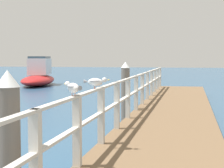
{
  "coord_description": "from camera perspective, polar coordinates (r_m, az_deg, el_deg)",
  "views": [
    {
      "loc": [
        0.55,
        0.07,
        2.2
      ],
      "look_at": [
        -1.8,
        11.15,
        1.38
      ],
      "focal_mm": 59.68,
      "sensor_mm": 36.0,
      "label": 1
    }
  ],
  "objects": [
    {
      "name": "pier_railing",
      "position": [
        11.18,
        3.11,
        -1.1
      ],
      "size": [
        0.12,
        20.66,
        1.12
      ],
      "color": "beige",
      "rests_on": "pier_deck"
    },
    {
      "name": "boat_4",
      "position": [
        29.65,
        -11.18,
        1.26
      ],
      "size": [
        3.47,
        6.65,
        2.26
      ],
      "rotation": [
        0.0,
        0.0,
        0.2
      ],
      "color": "red",
      "rests_on": "ground_plane"
    },
    {
      "name": "seagull_foreground",
      "position": [
        5.58,
        -6.02,
        -0.5
      ],
      "size": [
        0.38,
        0.36,
        0.21
      ],
      "rotation": [
        0.0,
        0.0,
        0.82
      ],
      "color": "white",
      "rests_on": "pier_railing"
    },
    {
      "name": "dock_piling_near",
      "position": [
        4.65,
        -15.52,
        -10.5
      ],
      "size": [
        0.29,
        0.29,
        2.05
      ],
      "color": "#6B6056",
      "rests_on": "ground_plane"
    },
    {
      "name": "seagull_background",
      "position": [
        6.82,
        -2.53,
        0.36
      ],
      "size": [
        0.48,
        0.18,
        0.21
      ],
      "rotation": [
        0.0,
        0.0,
        4.73
      ],
      "color": "white",
      "rests_on": "pier_railing"
    },
    {
      "name": "pier_deck",
      "position": [
        11.18,
        9.03,
        -5.97
      ],
      "size": [
        2.49,
        22.14,
        0.49
      ],
      "primitive_type": "cube",
      "color": "brown",
      "rests_on": "ground_plane"
    },
    {
      "name": "dock_piling_far",
      "position": [
        12.22,
        2.06,
        -1.34
      ],
      "size": [
        0.29,
        0.29,
        2.05
      ],
      "color": "#6B6056",
      "rests_on": "ground_plane"
    }
  ]
}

